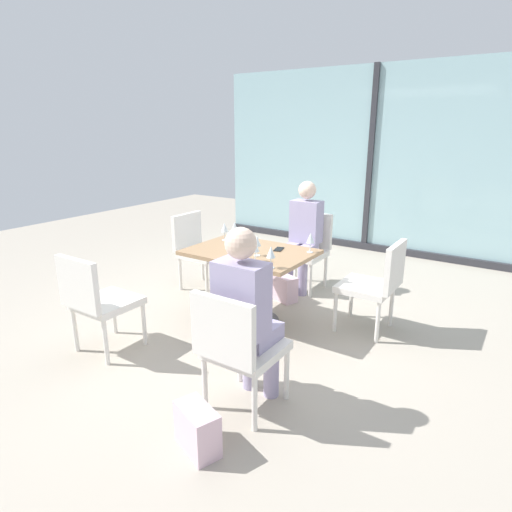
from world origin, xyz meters
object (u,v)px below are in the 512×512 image
handbag_0 (197,429)px  wine_glass_1 (310,238)px  dining_table_main (250,271)px  wine_glass_2 (257,241)px  wine_glass_0 (255,247)px  person_front_right (247,310)px  person_near_window (304,231)px  chair_far_right (377,281)px  chair_near_window (307,246)px  wine_glass_4 (235,227)px  wine_glass_3 (271,253)px  cell_phone_on_table (279,249)px  handbag_1 (284,288)px  coffee_cup (235,253)px  chair_front_right (237,345)px  wine_glass_5 (225,228)px  chair_front_left (97,298)px  chair_far_left (197,246)px

handbag_0 → wine_glass_1: bearing=117.4°
dining_table_main → wine_glass_2: bearing=-36.1°
dining_table_main → wine_glass_0: (0.23, -0.26, 0.34)m
wine_glass_2 → wine_glass_0: bearing=-61.5°
person_front_right → person_near_window: (-0.71, 2.16, 0.00)m
dining_table_main → chair_far_right: (1.07, 0.47, -0.03)m
chair_near_window → wine_glass_4: wine_glass_4 is taller
dining_table_main → handbag_0: (0.72, -1.61, -0.38)m
wine_glass_3 → person_front_right: bearing=-69.7°
dining_table_main → cell_phone_on_table: bearing=39.0°
wine_glass_3 → handbag_0: 1.49m
chair_near_window → wine_glass_0: (0.23, -1.45, 0.37)m
handbag_1 → cell_phone_on_table: bearing=-45.2°
chair_near_window → coffee_cup: size_ratio=9.67×
chair_near_window → handbag_1: 0.63m
wine_glass_2 → wine_glass_4: (-0.51, 0.36, 0.00)m
coffee_cup → handbag_0: 1.63m
chair_front_right → chair_near_window: 2.48m
person_front_right → wine_glass_5: 1.69m
chair_front_left → chair_near_window: bearing=73.4°
wine_glass_1 → wine_glass_3: (-0.06, -0.59, 0.00)m
wine_glass_0 → wine_glass_3: same height
chair_near_window → person_front_right: 2.39m
dining_table_main → wine_glass_0: size_ratio=6.11×
wine_glass_2 → handbag_0: (0.57, -1.50, -0.72)m
chair_near_window → cell_phone_on_table: size_ratio=6.04×
wine_glass_0 → handbag_0: (0.49, -1.35, -0.72)m
dining_table_main → person_near_window: bearing=90.0°
chair_near_window → wine_glass_3: bearing=-74.1°
coffee_cup → cell_phone_on_table: coffee_cup is taller
dining_table_main → handbag_1: size_ratio=3.77×
dining_table_main → chair_far_left: bearing=156.4°
chair_near_window → wine_glass_5: bearing=-112.5°
person_near_window → handbag_0: 2.84m
wine_glass_3 → wine_glass_2: bearing=141.3°
person_near_window → wine_glass_5: person_near_window is taller
wine_glass_0 → chair_far_left: bearing=150.7°
wine_glass_4 → handbag_0: bearing=-59.8°
chair_front_left → cell_phone_on_table: (0.92, 1.36, 0.24)m
wine_glass_1 → wine_glass_5: size_ratio=1.00×
chair_near_window → wine_glass_4: (-0.36, -0.94, 0.37)m
chair_near_window → wine_glass_2: wine_glass_2 is taller
chair_far_right → wine_glass_1: wine_glass_1 is taller
wine_glass_0 → cell_phone_on_table: (-0.02, 0.43, -0.13)m
wine_glass_4 → handbag_1: (0.36, 0.41, -0.72)m
handbag_1 → wine_glass_0: bearing=-54.5°
wine_glass_3 → wine_glass_4: bearing=143.5°
wine_glass_0 → wine_glass_4: 0.79m
wine_glass_3 → wine_glass_5: (-0.86, 0.50, 0.00)m
dining_table_main → coffee_cup: 0.38m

